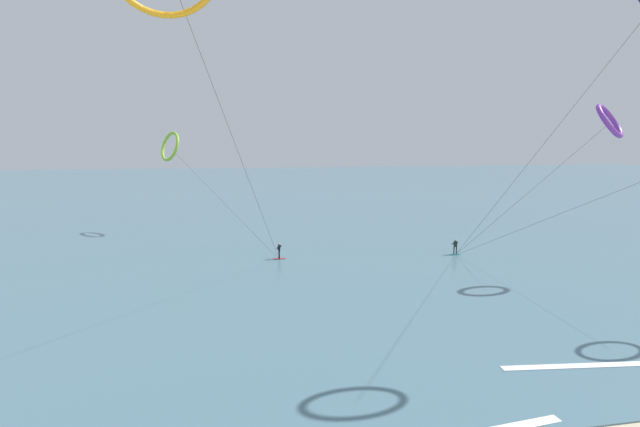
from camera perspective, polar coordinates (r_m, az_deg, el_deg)
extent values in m
cube|color=slate|center=(115.83, -7.24, 3.07)|extent=(400.00, 200.00, 0.08)
ellipsoid|color=teal|center=(50.41, 16.86, -5.01)|extent=(1.40, 0.40, 0.06)
cylinder|color=#1E2823|center=(50.25, 16.74, -4.55)|extent=(0.12, 0.12, 0.80)
cylinder|color=#1E2823|center=(50.37, 17.02, -4.53)|extent=(0.12, 0.12, 0.80)
cube|color=#1E2823|center=(50.15, 16.92, -3.75)|extent=(0.32, 0.20, 0.62)
sphere|color=tan|center=(50.06, 16.94, -3.28)|extent=(0.22, 0.22, 0.22)
cylinder|color=#1E2823|center=(50.15, 16.63, -3.68)|extent=(0.09, 0.50, 0.39)
cylinder|color=#1E2823|center=(50.35, 17.08, -3.65)|extent=(0.09, 0.50, 0.39)
ellipsoid|color=red|center=(46.72, -5.23, -5.76)|extent=(1.40, 0.40, 0.06)
cylinder|color=black|center=(46.48, -5.21, -5.29)|extent=(0.12, 0.12, 0.80)
cylinder|color=black|center=(46.75, -5.26, -5.21)|extent=(0.12, 0.12, 0.80)
cube|color=black|center=(46.44, -5.25, -4.40)|extent=(0.21, 0.33, 0.62)
sphere|color=tan|center=(46.35, -5.25, -3.90)|extent=(0.22, 0.22, 0.22)
cylinder|color=black|center=(46.34, -5.22, -4.37)|extent=(0.51, 0.11, 0.39)
cylinder|color=black|center=(46.76, -5.29, -4.25)|extent=(0.51, 0.11, 0.39)
cylinder|color=#3F3F3F|center=(39.99, 25.12, 5.90)|extent=(0.99, 21.60, 20.87)
torus|color=#8CC62D|center=(64.07, -18.60, 8.12)|extent=(3.79, 4.36, 4.10)
cylinder|color=#3F3F3F|center=(54.65, -12.94, 2.13)|extent=(13.07, 18.35, 11.32)
torus|color=purple|center=(46.52, 33.03, 9.90)|extent=(4.21, 3.92, 3.16)
cylinder|color=#3F3F3F|center=(47.60, 24.56, 1.97)|extent=(9.00, 9.26, 13.68)
cylinder|color=#3F3F3F|center=(43.36, 28.95, 0.24)|extent=(9.51, 20.48, 12.49)
cylinder|color=#3F3F3F|center=(33.38, -9.47, 5.27)|extent=(6.61, 23.47, 19.82)
cube|color=white|center=(30.44, 34.02, -15.76)|extent=(13.34, 1.88, 0.12)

